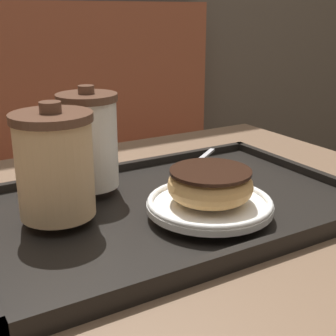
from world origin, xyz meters
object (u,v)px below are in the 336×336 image
at_px(donut_chocolate_glazed, 210,184).
at_px(spoon, 189,168).
at_px(coffee_cup_rear, 89,140).
at_px(coffee_cup_front, 55,164).

xyz_separation_m(donut_chocolate_glazed, spoon, (0.06, 0.14, -0.03)).
bearing_deg(spoon, coffee_cup_rear, -42.30).
xyz_separation_m(coffee_cup_rear, spoon, (0.16, -0.02, -0.06)).
xyz_separation_m(coffee_cup_front, spoon, (0.23, 0.06, -0.06)).
relative_size(coffee_cup_rear, donut_chocolate_glazed, 1.33).
bearing_deg(coffee_cup_front, spoon, 14.00).
bearing_deg(coffee_cup_front, donut_chocolate_glazed, -25.80).
bearing_deg(coffee_cup_rear, coffee_cup_front, -134.41).
height_order(coffee_cup_front, spoon, coffee_cup_front).
distance_m(coffee_cup_front, coffee_cup_rear, 0.10).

